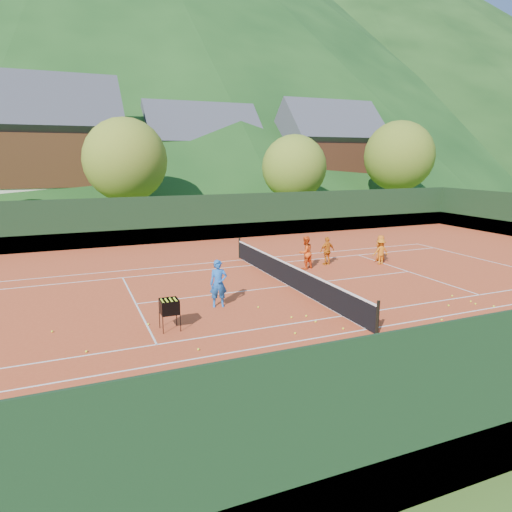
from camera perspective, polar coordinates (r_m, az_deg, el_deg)
name	(u,v)px	position (r m, az deg, el deg)	size (l,w,h in m)	color
ground	(289,286)	(19.54, 4.16, -3.79)	(400.00, 400.00, 0.00)	#34561B
clay_court	(289,286)	(19.53, 4.16, -3.76)	(40.00, 24.00, 0.02)	#B83F1D
mountain_far	(107,10)	(184.51, -18.13, 27.23)	(280.00, 280.00, 110.00)	#133412
mountain_far_right	(324,48)	(198.21, 8.47, 24.33)	(260.00, 260.00, 95.00)	#153211
coach	(218,284)	(16.64, -4.71, -3.45)	(0.64, 0.42, 1.74)	blue
student_a	(305,253)	(22.40, 6.20, 0.43)	(0.79, 0.61, 1.62)	#F25115
student_b	(327,251)	(23.41, 8.89, 0.64)	(0.84, 0.35, 1.44)	orange
student_c	(381,248)	(24.83, 15.30, 0.95)	(0.68, 0.44, 1.39)	#CC5B12
student_d	(381,251)	(24.11, 15.31, 0.56)	(0.86, 0.50, 1.34)	#CA6611
tennis_ball_0	(306,316)	(15.86, 6.30, -7.46)	(0.07, 0.07, 0.07)	#D9EF27
tennis_ball_1	(148,324)	(15.43, -13.31, -8.29)	(0.07, 0.07, 0.07)	#D9EF27
tennis_ball_2	(250,374)	(11.79, -0.70, -14.58)	(0.07, 0.07, 0.07)	#D9EF27
tennis_ball_3	(86,351)	(13.88, -20.45, -11.12)	(0.07, 0.07, 0.07)	#D9EF27
tennis_ball_5	(337,413)	(10.38, 10.08, -18.79)	(0.07, 0.07, 0.07)	#D9EF27
tennis_ball_6	(319,298)	(17.88, 7.93, -5.22)	(0.07, 0.07, 0.07)	#D9EF27
tennis_ball_7	(471,301)	(19.11, 25.26, -5.15)	(0.07, 0.07, 0.07)	#D9EF27
tennis_ball_8	(76,406)	(11.20, -21.56, -17.05)	(0.07, 0.07, 0.07)	#D9EF27
tennis_ball_9	(470,334)	(15.67, 25.23, -8.84)	(0.07, 0.07, 0.07)	#D9EF27
tennis_ball_10	(475,304)	(18.87, 25.74, -5.41)	(0.07, 0.07, 0.07)	#D9EF27
tennis_ball_11	(449,305)	(18.27, 22.93, -5.71)	(0.07, 0.07, 0.07)	#D9EF27
tennis_ball_13	(343,329)	(14.91, 10.84, -8.90)	(0.07, 0.07, 0.07)	#D9EF27
tennis_ball_14	(258,307)	(16.64, 0.28, -6.42)	(0.07, 0.07, 0.07)	#D9EF27
tennis_ball_16	(374,304)	(17.53, 14.59, -5.85)	(0.07, 0.07, 0.07)	#D9EF27
tennis_ball_17	(316,321)	(15.38, 7.46, -8.12)	(0.07, 0.07, 0.07)	#D9EF27
tennis_ball_18	(442,320)	(16.61, 22.20, -7.40)	(0.07, 0.07, 0.07)	#D9EF27
tennis_ball_19	(291,317)	(15.68, 4.46, -7.64)	(0.07, 0.07, 0.07)	#D9EF27
tennis_ball_20	(52,331)	(15.77, -24.14, -8.60)	(0.07, 0.07, 0.07)	#D9EF27
tennis_ball_21	(452,296)	(19.56, 23.31, -4.59)	(0.07, 0.07, 0.07)	#D9EF27
tennis_ball_22	(204,436)	(9.62, -6.57, -21.41)	(0.07, 0.07, 0.07)	#D9EF27
tennis_ball_23	(295,333)	(14.34, 4.90, -9.59)	(0.07, 0.07, 0.07)	#D9EF27
tennis_ball_24	(295,362)	(12.46, 4.89, -13.09)	(0.07, 0.07, 0.07)	#D9EF27
tennis_ball_25	(494,306)	(18.87, 27.58, -5.59)	(0.07, 0.07, 0.07)	#D9EF27
tennis_ball_26	(459,338)	(15.21, 24.04, -9.36)	(0.07, 0.07, 0.07)	#D9EF27
tennis_ball_27	(434,391)	(11.81, 21.31, -15.44)	(0.07, 0.07, 0.07)	#D9EF27
tennis_ball_28	(198,349)	(13.28, -7.21, -11.49)	(0.07, 0.07, 0.07)	#D9EF27
court_lines	(289,286)	(19.53, 4.16, -3.72)	(23.83, 11.03, 0.00)	white
tennis_net	(289,274)	(19.40, 4.18, -2.31)	(0.10, 12.07, 1.10)	black
perimeter_fence	(290,257)	(19.23, 4.22, -0.15)	(40.40, 24.24, 3.00)	black
ball_hopper	(169,307)	(14.66, -10.78, -6.31)	(0.57, 0.57, 1.00)	black
chalet_left	(44,155)	(46.76, -25.01, 11.41)	(13.80, 9.93, 12.92)	beige
chalet_mid	(201,161)	(52.78, -6.85, 11.69)	(12.65, 8.82, 11.45)	beige
chalet_right	(327,159)	(54.76, 8.91, 11.92)	(11.50, 8.82, 11.91)	beige
tree_b	(126,160)	(37.02, -15.98, 11.46)	(6.40, 6.40, 8.40)	#422B1A
tree_c	(294,167)	(40.27, 4.81, 10.97)	(5.60, 5.60, 7.35)	#402A19
tree_d	(399,156)	(47.77, 17.42, 11.82)	(6.80, 6.80, 8.93)	#402819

